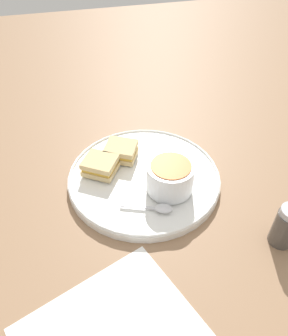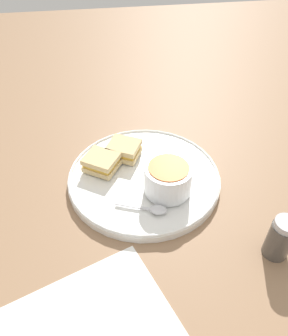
# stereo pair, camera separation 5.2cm
# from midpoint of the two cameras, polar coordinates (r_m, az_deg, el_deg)

# --- Properties ---
(ground_plane) EXTENTS (2.40, 2.40, 0.00)m
(ground_plane) POSITION_cam_midpoint_polar(r_m,az_deg,el_deg) (0.71, -2.12, -2.27)
(ground_plane) COLOR #8E6B4C
(plate) EXTENTS (0.32, 0.32, 0.02)m
(plate) POSITION_cam_midpoint_polar(r_m,az_deg,el_deg) (0.70, -2.14, -1.65)
(plate) COLOR white
(plate) RESTS_ON ground_plane
(soup_bowl) EXTENTS (0.09, 0.09, 0.06)m
(soup_bowl) POSITION_cam_midpoint_polar(r_m,az_deg,el_deg) (0.64, 2.26, -1.59)
(soup_bowl) COLOR white
(soup_bowl) RESTS_ON plate
(spoon) EXTENTS (0.05, 0.10, 0.01)m
(spoon) POSITION_cam_midpoint_polar(r_m,az_deg,el_deg) (0.62, 0.38, -7.09)
(spoon) COLOR silver
(spoon) RESTS_ON plate
(sandwich_half_near) EXTENTS (0.08, 0.09, 0.03)m
(sandwich_half_near) POSITION_cam_midpoint_polar(r_m,az_deg,el_deg) (0.73, -6.05, 2.93)
(sandwich_half_near) COLOR #DBBC7F
(sandwich_half_near) RESTS_ON plate
(sandwich_half_far) EXTENTS (0.09, 0.09, 0.03)m
(sandwich_half_far) POSITION_cam_midpoint_polar(r_m,az_deg,el_deg) (0.70, -9.75, 0.38)
(sandwich_half_far) COLOR #DBBC7F
(sandwich_half_far) RESTS_ON plate
(salt_shaker) EXTENTS (0.04, 0.04, 0.08)m
(salt_shaker) POSITION_cam_midpoint_polar(r_m,az_deg,el_deg) (0.62, 21.26, -9.55)
(salt_shaker) COLOR #4C4742
(salt_shaker) RESTS_ON ground_plane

